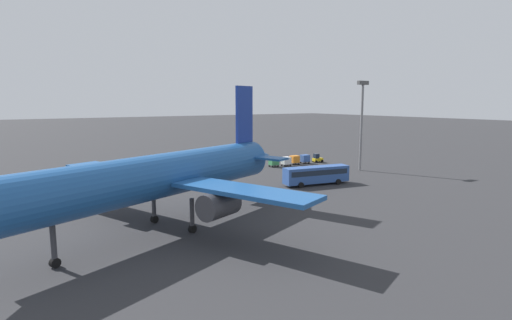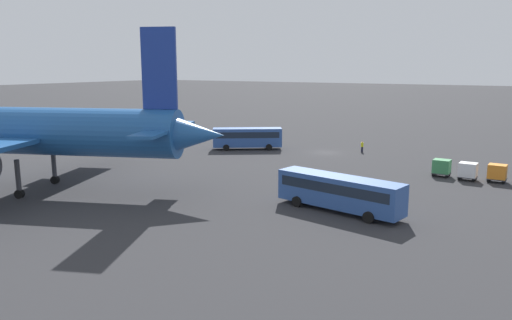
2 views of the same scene
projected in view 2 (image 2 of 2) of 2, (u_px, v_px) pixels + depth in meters
ground_plane at (326, 152)px, 76.19m from camera, size 600.00×600.00×0.00m
airplane at (23, 132)px, 51.90m from camera, size 42.00×35.97×16.68m
shuttle_bus_near at (247, 137)px, 78.73m from camera, size 10.37×8.10×3.37m
shuttle_bus_far at (339, 191)px, 44.98m from camera, size 12.34×4.72×3.25m
worker_person at (362, 147)px, 76.15m from camera, size 0.38×0.38×1.74m
cargo_cart_orange at (497, 172)px, 56.40m from camera, size 2.06×1.76×2.06m
cargo_cart_white at (468, 170)px, 57.37m from camera, size 2.06×1.76×2.06m
cargo_cart_green at (442, 167)px, 59.37m from camera, size 2.06×1.76×2.06m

